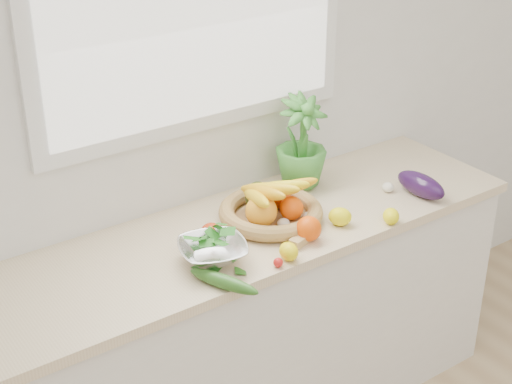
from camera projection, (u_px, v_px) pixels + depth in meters
back_wall at (195, 91)px, 2.90m from camera, size 4.50×0.02×2.70m
counter_cabinet at (243, 333)px, 3.10m from camera, size 2.20×0.58×0.86m
countertop at (242, 234)px, 2.89m from camera, size 2.24×0.62×0.04m
orange_loose at (309, 229)px, 2.80m from camera, size 0.12×0.12×0.09m
lemon_a at (289, 251)px, 2.69m from camera, size 0.07×0.09×0.06m
lemon_b at (391, 216)px, 2.91m from camera, size 0.09×0.10×0.06m
lemon_c at (340, 217)px, 2.90m from camera, size 0.11×0.11×0.07m
apple at (211, 234)px, 2.78m from camera, size 0.10×0.10×0.08m
ginger at (301, 240)px, 2.79m from camera, size 0.11×0.07×0.03m
garlic_a at (309, 218)px, 2.92m from camera, size 0.06×0.06×0.04m
garlic_b at (388, 187)px, 3.15m from camera, size 0.06×0.06×0.04m
garlic_c at (284, 224)px, 2.88m from camera, size 0.05×0.05×0.04m
eggplant at (421, 185)px, 3.11m from camera, size 0.10×0.24×0.09m
cucumber at (224, 282)px, 2.53m from camera, size 0.15×0.26×0.05m
radish at (278, 263)px, 2.65m from camera, size 0.03×0.03×0.03m
potted_herb at (301, 141)px, 3.11m from camera, size 0.22×0.22×0.37m
fruit_basket at (270, 207)px, 2.92m from camera, size 0.51×0.51×0.19m
colander_with_spinach at (213, 247)px, 2.65m from camera, size 0.29×0.29×0.12m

